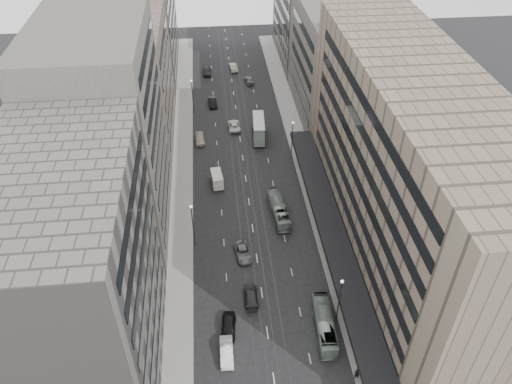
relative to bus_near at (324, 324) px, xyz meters
name	(u,v)px	position (x,y,z in m)	size (l,w,h in m)	color
ground	(262,298)	(-7.63, 6.44, -1.37)	(220.00, 220.00, 0.00)	black
sidewalk_right	(300,150)	(4.37, 43.94, -1.30)	(4.00, 125.00, 0.15)	gray
sidewalk_left	(183,157)	(-19.63, 43.94, -1.30)	(4.00, 125.00, 0.15)	gray
department_store	(407,174)	(13.82, 14.44, 13.57)	(19.20, 60.00, 30.00)	#756956
building_right_mid	(336,64)	(13.87, 58.44, 10.63)	(15.00, 28.00, 24.00)	#504B45
building_right_far	(310,8)	(13.87, 88.44, 12.63)	(15.00, 32.00, 28.00)	#5F5B56
building_left_a	(78,282)	(-29.13, -1.56, 13.63)	(15.00, 28.00, 30.00)	#5F5B56
building_left_b	(107,136)	(-29.13, 25.44, 15.63)	(15.00, 26.00, 34.00)	#504B45
building_left_c	(129,83)	(-29.13, 52.44, 11.13)	(15.00, 28.00, 25.00)	#6E5F56
building_left_d	(142,18)	(-29.13, 85.44, 12.63)	(15.00, 38.00, 28.00)	#5F5B56
lamp_right_near	(340,296)	(2.07, 1.44, 3.83)	(0.44, 0.44, 8.32)	#262628
lamp_right_far	(292,136)	(2.07, 41.44, 3.83)	(0.44, 0.44, 8.32)	#262628
lamp_left_near	(192,221)	(-17.33, 18.44, 3.83)	(0.44, 0.44, 8.32)	#262628
lamp_left_far	(192,93)	(-17.33, 61.44, 3.83)	(0.44, 0.44, 8.32)	#262628
bus_near	(324,324)	(0.00, 0.00, 0.00)	(2.31, 9.86, 2.75)	gray
bus_far	(279,210)	(-2.90, 24.14, 0.01)	(2.32, 9.90, 2.76)	gray
double_decker	(259,129)	(-3.69, 49.32, 1.05)	(3.00, 8.34, 4.48)	gray
panel_van	(217,179)	(-13.07, 33.88, 0.10)	(2.46, 4.43, 2.68)	silver
sedan_0	(228,326)	(-12.84, 1.36, -0.56)	(1.93, 4.80, 1.63)	black
sedan_1	(227,352)	(-13.31, -2.53, -0.59)	(1.66, 4.75, 1.57)	silver
sedan_2	(243,252)	(-9.74, 15.27, -0.67)	(2.32, 5.03, 1.40)	slate
sedan_3	(251,296)	(-9.31, 6.40, -0.64)	(2.05, 5.03, 1.46)	#272729
sedan_4	(200,138)	(-16.09, 49.19, -0.53)	(1.98, 4.92, 1.68)	#B3A694
sedan_5	(213,102)	(-12.94, 64.88, -0.57)	(1.71, 4.90, 1.61)	black
sedan_6	(234,125)	(-8.59, 53.90, -0.63)	(2.46, 5.34, 1.49)	silver
sedan_7	(249,80)	(-3.37, 75.72, -0.68)	(1.94, 4.76, 1.38)	#5E5F61
sedan_8	(207,71)	(-13.84, 81.74, -0.53)	(2.00, 4.98, 1.70)	#232426
sedan_9	(233,67)	(-6.89, 83.66, -0.54)	(1.75, 5.03, 1.66)	beige
pedestrian	(357,373)	(2.57, -7.41, -0.23)	(0.72, 0.47, 1.98)	black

